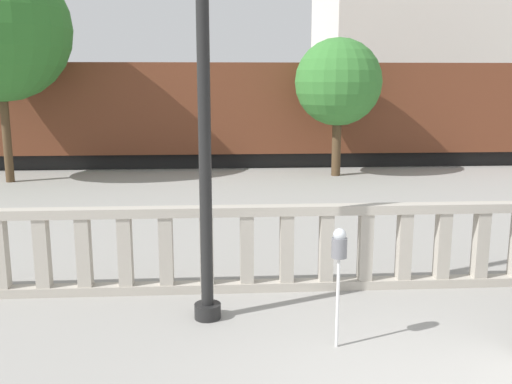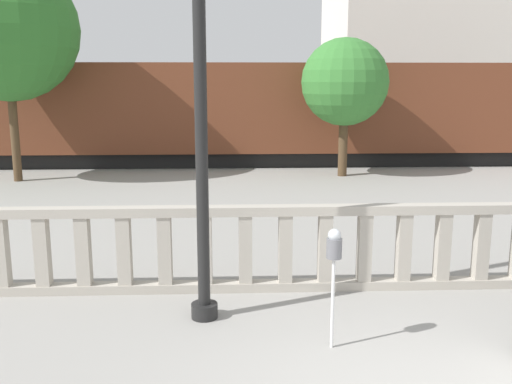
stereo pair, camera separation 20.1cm
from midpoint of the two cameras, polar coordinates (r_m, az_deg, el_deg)
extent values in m
cube|color=#ADA599|center=(9.00, 8.21, -9.09)|extent=(17.02, 0.24, 0.14)
cube|color=#ADA599|center=(8.67, 8.42, -1.73)|extent=(17.02, 0.24, 0.14)
cube|color=#ADA599|center=(9.25, -24.77, -5.62)|extent=(0.20, 0.20, 1.04)
cube|color=#ADA599|center=(9.05, -21.18, -5.70)|extent=(0.20, 0.20, 1.04)
cube|color=#ADA599|center=(8.89, -17.45, -5.75)|extent=(0.20, 0.20, 1.04)
cube|color=#ADA599|center=(8.76, -13.59, -5.78)|extent=(0.20, 0.20, 1.04)
cube|color=#ADA599|center=(8.68, -9.63, -5.79)|extent=(0.20, 0.20, 1.04)
cube|color=#ADA599|center=(8.64, -5.62, -5.77)|extent=(0.20, 0.20, 1.04)
cube|color=#ADA599|center=(8.64, -1.59, -5.72)|extent=(0.20, 0.20, 1.04)
cube|color=#ADA599|center=(8.68, 2.42, -5.64)|extent=(0.20, 0.20, 1.04)
cube|color=#ADA599|center=(8.76, 6.37, -5.54)|extent=(0.20, 0.20, 1.04)
cube|color=#ADA599|center=(8.89, 10.23, -5.41)|extent=(0.20, 0.20, 1.04)
cube|color=#ADA599|center=(9.05, 13.96, -5.26)|extent=(0.20, 0.20, 1.04)
cube|color=#ADA599|center=(9.25, 17.55, -5.10)|extent=(0.20, 0.20, 1.04)
cube|color=#ADA599|center=(9.48, 20.97, -4.93)|extent=(0.20, 0.20, 1.04)
cylinder|color=black|center=(7.90, -5.60, -11.75)|extent=(0.36, 0.36, 0.20)
cylinder|color=black|center=(7.28, -6.08, 12.12)|extent=(0.16, 0.16, 6.20)
cylinder|color=silver|center=(6.96, 7.34, -10.92)|extent=(0.04, 0.04, 1.12)
cylinder|color=slate|center=(6.74, 7.48, -5.55)|extent=(0.18, 0.18, 0.24)
sphere|color=#B2B7BC|center=(6.70, 7.51, -4.26)|extent=(0.16, 0.16, 0.16)
cube|color=black|center=(22.11, 4.27, 3.61)|extent=(27.24, 2.30, 0.55)
cube|color=brown|center=(21.94, 4.34, 8.49)|extent=(27.80, 2.87, 3.21)
cube|color=beige|center=(36.68, 15.56, 13.87)|extent=(11.34, 8.82, 10.30)
cylinder|color=#4C3823|center=(19.24, 7.74, 4.64)|extent=(0.30, 0.30, 2.03)
sphere|color=#387A33|center=(19.12, 7.91, 10.85)|extent=(2.85, 2.85, 2.85)
cylinder|color=#4C3823|center=(19.46, -23.95, 5.34)|extent=(0.26, 0.26, 3.04)
camera|label=1|loc=(0.10, -90.61, -0.12)|focal=40.00mm
camera|label=2|loc=(0.10, 89.39, 0.12)|focal=40.00mm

